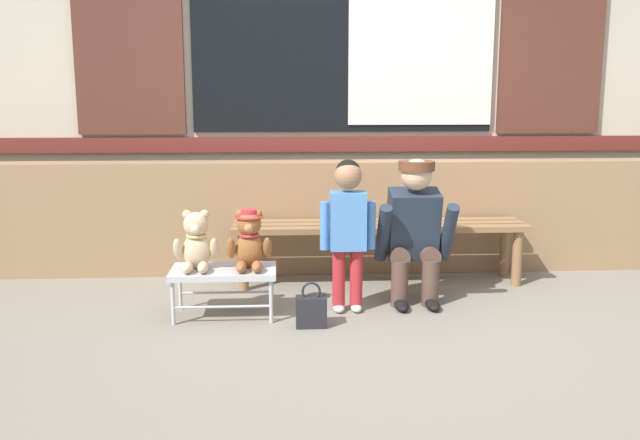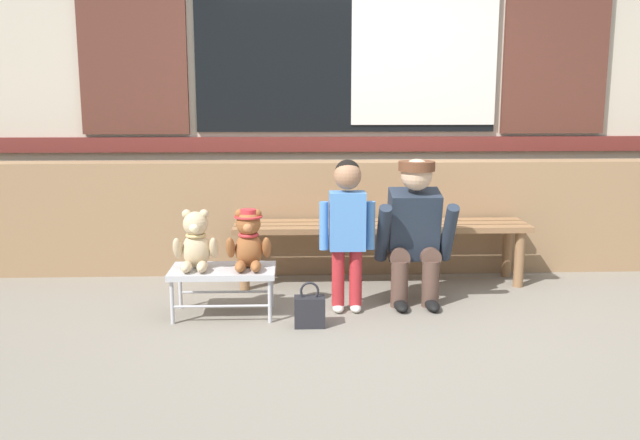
# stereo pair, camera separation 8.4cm
# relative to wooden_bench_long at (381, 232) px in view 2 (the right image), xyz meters

# --- Properties ---
(ground_plane) EXTENTS (60.00, 60.00, 0.00)m
(ground_plane) POSITION_rel_wooden_bench_long_xyz_m (-0.19, -1.06, -0.37)
(ground_plane) COLOR gray
(brick_low_wall) EXTENTS (7.48, 0.25, 0.85)m
(brick_low_wall) POSITION_rel_wooden_bench_long_xyz_m (-0.19, 0.37, 0.05)
(brick_low_wall) COLOR #997551
(brick_low_wall) RESTS_ON ground
(shop_facade) EXTENTS (7.63, 0.26, 3.55)m
(shop_facade) POSITION_rel_wooden_bench_long_xyz_m (-0.19, 0.88, 1.41)
(shop_facade) COLOR beige
(shop_facade) RESTS_ON ground
(wooden_bench_long) EXTENTS (2.10, 0.40, 0.44)m
(wooden_bench_long) POSITION_rel_wooden_bench_long_xyz_m (0.00, 0.00, 0.00)
(wooden_bench_long) COLOR #8E6642
(wooden_bench_long) RESTS_ON ground
(small_display_bench) EXTENTS (0.64, 0.36, 0.30)m
(small_display_bench) POSITION_rel_wooden_bench_long_xyz_m (-1.06, -0.70, -0.11)
(small_display_bench) COLOR #BCBCC1
(small_display_bench) RESTS_ON ground
(teddy_bear_plain) EXTENTS (0.28, 0.26, 0.36)m
(teddy_bear_plain) POSITION_rel_wooden_bench_long_xyz_m (-1.22, -0.70, 0.09)
(teddy_bear_plain) COLOR #CCB289
(teddy_bear_plain) RESTS_ON small_display_bench
(teddy_bear_with_hat) EXTENTS (0.28, 0.27, 0.36)m
(teddy_bear_with_hat) POSITION_rel_wooden_bench_long_xyz_m (-0.90, -0.70, 0.10)
(teddy_bear_with_hat) COLOR #93562D
(teddy_bear_with_hat) RESTS_ON small_display_bench
(child_standing) EXTENTS (0.35, 0.18, 0.96)m
(child_standing) POSITION_rel_wooden_bench_long_xyz_m (-0.29, -0.65, 0.22)
(child_standing) COLOR #B7282D
(child_standing) RESTS_ON ground
(adult_crouching) EXTENTS (0.50, 0.49, 0.95)m
(adult_crouching) POSITION_rel_wooden_bench_long_xyz_m (0.16, -0.49, 0.11)
(adult_crouching) COLOR brown
(adult_crouching) RESTS_ON ground
(handbag_on_ground) EXTENTS (0.18, 0.11, 0.27)m
(handbag_on_ground) POSITION_rel_wooden_bench_long_xyz_m (-0.53, -0.93, -0.28)
(handbag_on_ground) COLOR #232328
(handbag_on_ground) RESTS_ON ground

